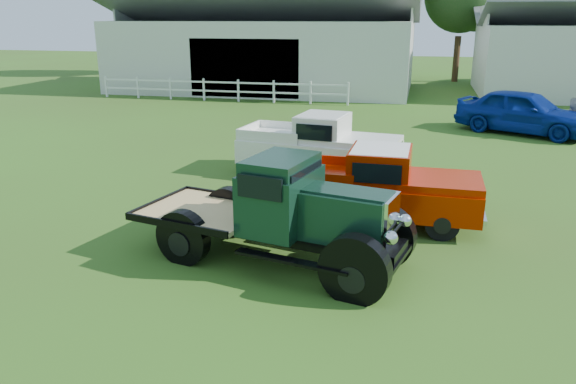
% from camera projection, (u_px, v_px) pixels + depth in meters
% --- Properties ---
extents(ground, '(120.00, 120.00, 0.00)m').
position_uv_depth(ground, '(263.00, 262.00, 10.66)').
color(ground, '#37491A').
extents(shed_left, '(18.80, 10.20, 5.60)m').
position_uv_depth(shed_left, '(267.00, 44.00, 35.50)').
color(shed_left, '#B0B0B0').
rests_on(shed_left, ground).
extents(fence_rail, '(14.20, 0.16, 1.20)m').
position_uv_depth(fence_rail, '(221.00, 90.00, 30.80)').
color(fence_rail, white).
rests_on(fence_rail, ground).
extents(tree_a, '(6.30, 6.30, 10.50)m').
position_uv_depth(tree_a, '(154.00, 6.00, 43.67)').
color(tree_a, '#133A0F').
rests_on(tree_a, ground).
extents(tree_c, '(5.40, 5.40, 9.00)m').
position_uv_depth(tree_c, '(460.00, 16.00, 38.88)').
color(tree_c, '#133A0F').
rests_on(tree_c, ground).
extents(vintage_flatbed, '(5.51, 3.14, 2.06)m').
position_uv_depth(vintage_flatbed, '(276.00, 210.00, 10.42)').
color(vintage_flatbed, '#112F21').
rests_on(vintage_flatbed, ground).
extents(red_pickup, '(4.78, 1.91, 1.73)m').
position_uv_depth(red_pickup, '(375.00, 185.00, 12.53)').
color(red_pickup, '#AD1B00').
rests_on(red_pickup, ground).
extents(white_pickup, '(4.99, 2.47, 1.76)m').
position_uv_depth(white_pickup, '(319.00, 145.00, 16.33)').
color(white_pickup, silver).
rests_on(white_pickup, ground).
extents(misc_car_blue, '(5.49, 4.18, 1.74)m').
position_uv_depth(misc_car_blue, '(524.00, 112.00, 22.13)').
color(misc_car_blue, navy).
rests_on(misc_car_blue, ground).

